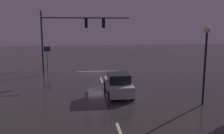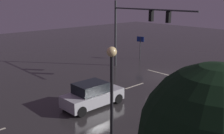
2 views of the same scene
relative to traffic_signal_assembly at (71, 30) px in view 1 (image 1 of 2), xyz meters
name	(u,v)px [view 1 (image 1 of 2)]	position (x,y,z in m)	size (l,w,h in m)	color
ground_plane	(99,72)	(-3.01, -0.45, -4.83)	(80.00, 80.00, 0.00)	#2D2B2B
traffic_signal_assembly	(71,30)	(0.00, 0.00, 0.00)	(9.60, 0.47, 6.92)	#383A3D
lane_dash_far	(101,80)	(-3.01, 3.55, -4.82)	(2.20, 0.16, 0.01)	beige
lane_dash_mid	(108,97)	(-3.01, 9.55, -4.82)	(2.20, 0.16, 0.01)	beige
lane_dash_near	(120,131)	(-3.01, 15.55, -4.82)	(2.20, 0.16, 0.01)	beige
stop_bar	(98,71)	(-3.01, -1.19, -4.82)	(5.00, 0.16, 0.01)	beige
car_approaching	(118,84)	(-3.92, 8.79, -4.03)	(1.91, 4.37, 1.70)	#B7B7BC
street_lamp_left_kerb	(206,51)	(-9.29, 11.93, -1.15)	(0.44, 0.44, 5.28)	black
route_sign	(47,52)	(3.26, -4.22, -2.83)	(0.88, 0.31, 2.77)	#383A3D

